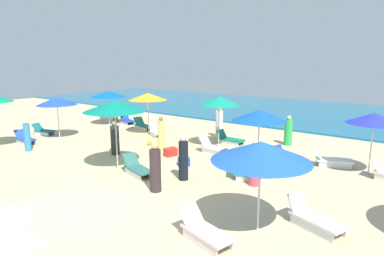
% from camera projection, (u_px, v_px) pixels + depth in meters
% --- Properties ---
extents(ground_plane, '(60.00, 60.00, 0.00)m').
position_uv_depth(ground_plane, '(80.00, 211.00, 9.08)').
color(ground_plane, '#D5BA8A').
extents(ocean, '(60.00, 15.98, 0.12)m').
position_uv_depth(ocean, '(318.00, 113.00, 26.17)').
color(ocean, '#17658B').
rests_on(ocean, ground_plane).
extents(umbrella_0, '(1.92, 1.92, 2.31)m').
position_uv_depth(umbrella_0, '(374.00, 118.00, 11.73)').
color(umbrella_0, silver).
rests_on(umbrella_0, ground_plane).
extents(lounge_chair_0_0, '(1.61, 1.14, 0.63)m').
position_uv_depth(lounge_chair_0_0, '(332.00, 160.00, 12.97)').
color(lounge_chair_0_0, silver).
rests_on(lounge_chair_0_0, ground_plane).
extents(umbrella_1, '(2.12, 2.12, 2.25)m').
position_uv_depth(umbrella_1, '(57.00, 101.00, 17.50)').
color(umbrella_1, silver).
rests_on(umbrella_1, ground_plane).
extents(lounge_chair_1_0, '(1.35, 0.90, 0.64)m').
position_uv_depth(lounge_chair_1_0, '(43.00, 131.00, 18.61)').
color(lounge_chair_1_0, silver).
rests_on(lounge_chair_1_0, ground_plane).
extents(umbrella_2, '(2.20, 2.20, 2.37)m').
position_uv_depth(umbrella_2, '(148.00, 97.00, 18.54)').
color(umbrella_2, silver).
rests_on(umbrella_2, ground_plane).
extents(lounge_chair_2_0, '(1.36, 1.12, 0.73)m').
position_uv_depth(lounge_chair_2_0, '(157.00, 131.00, 18.28)').
color(lounge_chair_2_0, silver).
rests_on(lounge_chair_2_0, ground_plane).
extents(lounge_chair_2_1, '(1.64, 0.93, 0.70)m').
position_uv_depth(lounge_chair_2_1, '(143.00, 125.00, 20.08)').
color(lounge_chair_2_1, silver).
rests_on(lounge_chair_2_1, ground_plane).
extents(umbrella_3, '(2.36, 2.36, 2.71)m').
position_uv_depth(umbrella_3, '(115.00, 106.00, 12.22)').
color(umbrella_3, silver).
rests_on(umbrella_3, ground_plane).
extents(lounge_chair_3_0, '(1.62, 0.95, 0.70)m').
position_uv_depth(lounge_chair_3_0, '(137.00, 168.00, 11.94)').
color(lounge_chair_3_0, silver).
rests_on(lounge_chair_3_0, ground_plane).
extents(umbrella_4, '(2.11, 2.11, 2.30)m').
position_uv_depth(umbrella_4, '(260.00, 115.00, 12.58)').
color(umbrella_4, silver).
rests_on(umbrella_4, ground_plane).
extents(lounge_chair_4_0, '(1.36, 0.97, 0.69)m').
position_uv_depth(lounge_chair_4_0, '(285.00, 157.00, 13.26)').
color(lounge_chair_4_0, silver).
rests_on(lounge_chair_4_0, ground_plane).
extents(lounge_chair_4_1, '(1.53, 1.20, 0.68)m').
position_uv_depth(lounge_chair_4_1, '(250.00, 173.00, 11.53)').
color(lounge_chair_4_1, silver).
rests_on(lounge_chair_4_1, ground_plane).
extents(lounge_chair_5_0, '(1.29, 0.64, 0.70)m').
position_uv_depth(lounge_chair_5_0, '(25.00, 139.00, 16.44)').
color(lounge_chair_5_0, silver).
rests_on(lounge_chair_5_0, ground_plane).
extents(umbrella_7, '(2.31, 2.31, 2.24)m').
position_uv_depth(umbrella_7, '(108.00, 94.00, 21.26)').
color(umbrella_7, silver).
rests_on(umbrella_7, ground_plane).
extents(lounge_chair_7_0, '(1.47, 0.91, 0.68)m').
position_uv_depth(lounge_chair_7_0, '(108.00, 117.00, 23.17)').
color(lounge_chair_7_0, silver).
rests_on(lounge_chair_7_0, ground_plane).
extents(lounge_chair_7_1, '(1.49, 1.01, 0.68)m').
position_uv_depth(lounge_chair_7_1, '(127.00, 120.00, 22.02)').
color(lounge_chair_7_1, silver).
rests_on(lounge_chair_7_1, ground_plane).
extents(umbrella_8, '(1.98, 1.98, 2.51)m').
position_uv_depth(umbrella_8, '(219.00, 101.00, 15.56)').
color(umbrella_8, silver).
rests_on(umbrella_8, ground_plane).
extents(lounge_chair_8_0, '(1.29, 0.65, 0.73)m').
position_uv_depth(lounge_chair_8_0, '(212.00, 147.00, 14.86)').
color(lounge_chair_8_0, silver).
rests_on(lounge_chair_8_0, ground_plane).
extents(lounge_chair_8_1, '(1.45, 0.67, 0.64)m').
position_uv_depth(lounge_chair_8_1, '(230.00, 139.00, 16.64)').
color(lounge_chair_8_1, silver).
rests_on(lounge_chair_8_1, ground_plane).
extents(umbrella_9, '(2.40, 2.40, 2.28)m').
position_uv_depth(umbrella_9, '(261.00, 151.00, 7.64)').
color(umbrella_9, silver).
rests_on(umbrella_9, ground_plane).
extents(lounge_chair_9_0, '(1.58, 0.89, 0.71)m').
position_uv_depth(lounge_chair_9_0, '(204.00, 230.00, 7.53)').
color(lounge_chair_9_0, silver).
rests_on(lounge_chair_9_0, ground_plane).
extents(lounge_chair_9_1, '(1.57, 1.02, 0.75)m').
position_uv_depth(lounge_chair_9_1, '(314.00, 218.00, 8.12)').
color(lounge_chair_9_1, silver).
rests_on(lounge_chair_9_1, ground_plane).
extents(beachgoer_0, '(0.49, 0.49, 1.74)m').
position_uv_depth(beachgoer_0, '(219.00, 123.00, 17.77)').
color(beachgoer_0, white).
rests_on(beachgoer_0, ground_plane).
extents(beachgoer_1, '(0.47, 0.47, 1.60)m').
position_uv_depth(beachgoer_1, '(155.00, 169.00, 10.35)').
color(beachgoer_1, '#35292E').
rests_on(beachgoer_1, ground_plane).
extents(beachgoer_2, '(0.55, 0.55, 1.50)m').
position_uv_depth(beachgoer_2, '(288.00, 132.00, 16.20)').
color(beachgoer_2, green).
rests_on(beachgoer_2, ground_plane).
extents(beachgoer_3, '(0.44, 0.44, 1.63)m').
position_uv_depth(beachgoer_3, '(161.00, 135.00, 15.16)').
color(beachgoer_3, '#F9E773').
rests_on(beachgoer_3, ground_plane).
extents(beachgoer_4, '(0.54, 0.54, 1.53)m').
position_uv_depth(beachgoer_4, '(115.00, 139.00, 14.54)').
color(beachgoer_4, '#2E3234').
rests_on(beachgoer_4, ground_plane).
extents(beachgoer_5, '(0.46, 0.46, 1.61)m').
position_uv_depth(beachgoer_5, '(183.00, 159.00, 11.38)').
color(beachgoer_5, black).
rests_on(beachgoer_5, ground_plane).
extents(beachgoer_6, '(0.40, 0.40, 1.52)m').
position_uv_depth(beachgoer_6, '(27.00, 136.00, 15.09)').
color(beachgoer_6, '#3288C2').
rests_on(beachgoer_6, ground_plane).
extents(beachgoer_7, '(0.38, 0.38, 1.58)m').
position_uv_depth(beachgoer_7, '(255.00, 165.00, 10.86)').
color(beachgoer_7, '#D4475B').
rests_on(beachgoer_7, ground_plane).
extents(cooler_box_0, '(0.59, 0.59, 0.33)m').
position_uv_depth(cooler_box_0, '(184.00, 161.00, 13.08)').
color(cooler_box_0, blue).
rests_on(cooler_box_0, ground_plane).
extents(cooler_box_1, '(0.49, 0.63, 0.36)m').
position_uv_depth(cooler_box_1, '(170.00, 152.00, 14.40)').
color(cooler_box_1, red).
rests_on(cooler_box_1, ground_plane).
extents(beach_ball_2, '(0.27, 0.27, 0.27)m').
position_uv_depth(beach_ball_2, '(150.00, 143.00, 16.27)').
color(beach_ball_2, yellow).
rests_on(beach_ball_2, ground_plane).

